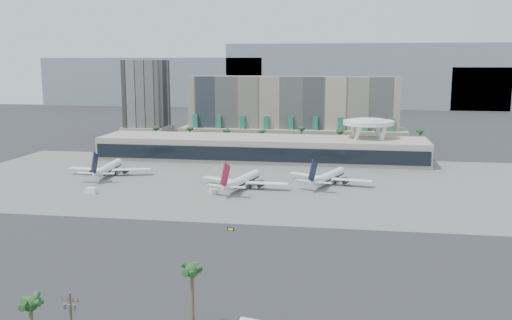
# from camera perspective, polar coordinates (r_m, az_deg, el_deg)

# --- Properties ---
(ground) EXTENTS (900.00, 900.00, 0.00)m
(ground) POSITION_cam_1_polar(r_m,az_deg,el_deg) (194.46, -4.37, -5.46)
(ground) COLOR #232326
(ground) RESTS_ON ground
(apron_pad) EXTENTS (260.00, 130.00, 0.06)m
(apron_pad) POSITION_cam_1_polar(r_m,az_deg,el_deg) (246.74, -1.39, -2.13)
(apron_pad) COLOR #5B5B59
(apron_pad) RESTS_ON ground
(mountain_ridge) EXTENTS (680.00, 60.00, 70.00)m
(mountain_ridge) POSITION_cam_1_polar(r_m,az_deg,el_deg) (652.78, 7.82, 7.90)
(mountain_ridge) COLOR gray
(mountain_ridge) RESTS_ON ground
(hotel) EXTENTS (140.00, 30.00, 42.00)m
(hotel) POSITION_cam_1_polar(r_m,az_deg,el_deg) (359.95, 3.67, 4.35)
(hotel) COLOR #9F937B
(hotel) RESTS_ON ground
(office_tower) EXTENTS (30.00, 30.00, 52.00)m
(office_tower) POSITION_cam_1_polar(r_m,az_deg,el_deg) (407.86, -10.87, 5.70)
(office_tower) COLOR black
(office_tower) RESTS_ON ground
(terminal) EXTENTS (170.00, 32.50, 14.50)m
(terminal) POSITION_cam_1_polar(r_m,az_deg,el_deg) (298.80, 0.54, 1.24)
(terminal) COLOR #A79D92
(terminal) RESTS_ON ground
(saucer_structure) EXTENTS (26.00, 26.00, 21.89)m
(saucer_structure) POSITION_cam_1_polar(r_m,az_deg,el_deg) (300.21, 11.18, 3.40)
(saucer_structure) COLOR white
(saucer_structure) RESTS_ON ground
(palm_row) EXTENTS (157.80, 2.80, 13.10)m
(palm_row) POSITION_cam_1_polar(r_m,az_deg,el_deg) (331.88, 2.65, 2.79)
(palm_row) COLOR brown
(palm_row) RESTS_ON ground
(utility_pole) EXTENTS (3.20, 0.85, 12.00)m
(utility_pole) POSITION_cam_1_polar(r_m,az_deg,el_deg) (107.38, -18.02, -14.94)
(utility_pole) COLOR #4C3826
(utility_pole) RESTS_ON ground
(airliner_left) EXTENTS (38.26, 39.51, 13.64)m
(airliner_left) POSITION_cam_1_polar(r_m,az_deg,el_deg) (266.94, -14.56, -0.78)
(airliner_left) COLOR white
(airliner_left) RESTS_ON ground
(airliner_centre) EXTENTS (37.30, 38.74, 13.58)m
(airliner_centre) POSITION_cam_1_polar(r_m,az_deg,el_deg) (232.50, -1.34, -2.02)
(airliner_centre) COLOR white
(airliner_centre) RESTS_ON ground
(airliner_right) EXTENTS (35.40, 36.55, 13.23)m
(airliner_right) POSITION_cam_1_polar(r_m,az_deg,el_deg) (241.96, 7.25, -1.65)
(airliner_right) COLOR white
(airliner_right) RESTS_ON ground
(service_vehicle_a) EXTENTS (4.95, 3.07, 2.25)m
(service_vehicle_a) POSITION_cam_1_polar(r_m,az_deg,el_deg) (233.27, -16.15, -2.95)
(service_vehicle_a) COLOR silver
(service_vehicle_a) RESTS_ON ground
(service_vehicle_b) EXTENTS (4.00, 3.19, 1.80)m
(service_vehicle_b) POSITION_cam_1_polar(r_m,az_deg,el_deg) (224.06, -4.30, -3.16)
(service_vehicle_b) COLOR silver
(service_vehicle_b) RESTS_ON ground
(taxiway_sign) EXTENTS (2.21, 0.63, 0.99)m
(taxiway_sign) POSITION_cam_1_polar(r_m,az_deg,el_deg) (175.98, -2.55, -6.93)
(taxiway_sign) COLOR black
(taxiway_sign) RESTS_ON ground
(near_palm_a) EXTENTS (6.00, 6.00, 9.58)m
(near_palm_a) POSITION_cam_1_polar(r_m,az_deg,el_deg) (113.93, -21.59, -13.86)
(near_palm_a) COLOR brown
(near_palm_a) RESTS_ON ground
(near_palm_b) EXTENTS (6.00, 6.00, 13.70)m
(near_palm_b) POSITION_cam_1_polar(r_m,az_deg,el_deg) (111.13, -6.42, -11.57)
(near_palm_b) COLOR brown
(near_palm_b) RESTS_ON ground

